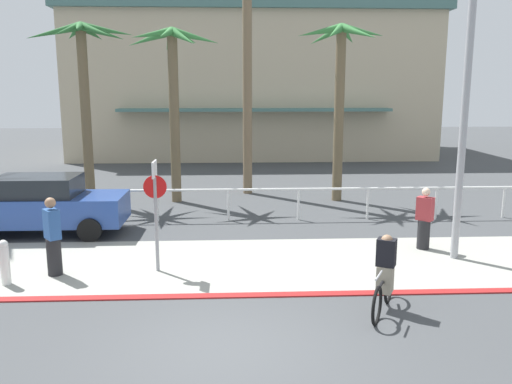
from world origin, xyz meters
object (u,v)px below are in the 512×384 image
(stop_sign_bike_lane, at_px, (155,200))
(palm_tree_5, at_px, (340,72))
(cyclist_black_0, at_px, (385,275))
(palm_tree_3, at_px, (172,71))
(pedestrian_0, at_px, (424,221))
(streetlight_curb, at_px, (471,82))
(bollard_2, at_px, (5,262))
(palm_tree_4, at_px, (247,5))
(car_blue_1, at_px, (45,204))
(pedestrian_1, at_px, (53,240))
(palm_tree_2, at_px, (84,62))

(stop_sign_bike_lane, height_order, palm_tree_5, palm_tree_5)
(cyclist_black_0, bearing_deg, palm_tree_3, 115.80)
(pedestrian_0, bearing_deg, streetlight_curb, -64.04)
(bollard_2, relative_size, streetlight_curb, 0.13)
(streetlight_curb, relative_size, palm_tree_3, 1.19)
(palm_tree_3, height_order, palm_tree_4, palm_tree_4)
(pedestrian_0, bearing_deg, palm_tree_3, 137.79)
(palm_tree_3, bearing_deg, palm_tree_5, -1.01)
(bollard_2, height_order, car_blue_1, car_blue_1)
(cyclist_black_0, xyz_separation_m, pedestrian_1, (-6.83, 2.23, 0.14))
(streetlight_curb, distance_m, cyclist_black_0, 5.24)
(palm_tree_4, bearing_deg, pedestrian_0, -61.06)
(palm_tree_3, bearing_deg, cyclist_black_0, -64.20)
(palm_tree_3, bearing_deg, car_blue_1, -126.73)
(pedestrian_0, height_order, pedestrian_1, pedestrian_1)
(pedestrian_0, bearing_deg, cyclist_black_0, -119.35)
(cyclist_black_0, bearing_deg, stop_sign_bike_lane, 152.34)
(palm_tree_2, relative_size, car_blue_1, 1.47)
(pedestrian_1, bearing_deg, palm_tree_3, 76.64)
(cyclist_black_0, height_order, pedestrian_1, pedestrian_1)
(stop_sign_bike_lane, height_order, palm_tree_3, palm_tree_3)
(streetlight_curb, relative_size, cyclist_black_0, 4.56)
(stop_sign_bike_lane, height_order, pedestrian_1, stop_sign_bike_lane)
(palm_tree_2, bearing_deg, pedestrian_0, -32.64)
(streetlight_curb, height_order, palm_tree_5, streetlight_curb)
(streetlight_curb, distance_m, palm_tree_5, 7.50)
(bollard_2, distance_m, pedestrian_0, 10.05)
(palm_tree_3, relative_size, pedestrian_1, 3.50)
(streetlight_curb, bearing_deg, car_blue_1, 164.31)
(stop_sign_bike_lane, xyz_separation_m, pedestrian_0, (6.70, 1.41, -0.92))
(car_blue_1, bearing_deg, cyclist_black_0, -35.32)
(bollard_2, distance_m, palm_tree_2, 9.79)
(streetlight_curb, bearing_deg, palm_tree_2, 144.76)
(bollard_2, relative_size, pedestrian_0, 0.61)
(bollard_2, bearing_deg, palm_tree_2, 92.51)
(car_blue_1, distance_m, pedestrian_1, 3.85)
(stop_sign_bike_lane, bearing_deg, cyclist_black_0, -27.66)
(palm_tree_4, bearing_deg, pedestrian_1, -116.09)
(palm_tree_2, relative_size, pedestrian_0, 3.94)
(bollard_2, bearing_deg, stop_sign_bike_lane, 12.88)
(palm_tree_5, distance_m, car_blue_1, 10.96)
(palm_tree_5, xyz_separation_m, car_blue_1, (-9.32, -4.28, -3.87))
(stop_sign_bike_lane, height_order, car_blue_1, stop_sign_bike_lane)
(streetlight_curb, bearing_deg, pedestrian_0, 115.96)
(car_blue_1, distance_m, cyclist_black_0, 10.07)
(pedestrian_1, bearing_deg, car_blue_1, 111.00)
(palm_tree_2, bearing_deg, pedestrian_1, -81.33)
(streetlight_curb, relative_size, palm_tree_4, 0.75)
(streetlight_curb, height_order, palm_tree_3, streetlight_curb)
(stop_sign_bike_lane, distance_m, palm_tree_4, 11.06)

